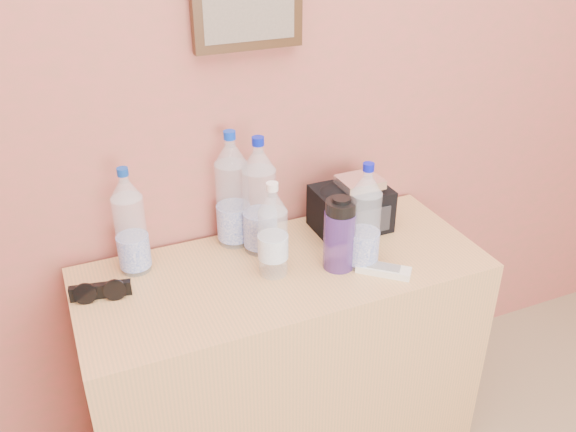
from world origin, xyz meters
The scene contains 12 objects.
picture_frame centered at (-0.07, 1.98, 1.40)m, with size 0.30×0.03×0.25m, color #382311, non-canonical shape.
dresser centered at (-0.07, 1.74, 0.36)m, with size 1.15×0.48×0.72m, color #A88246.
pet_large_a centered at (-0.45, 1.89, 0.86)m, with size 0.08×0.08×0.31m.
pet_large_b centered at (-0.15, 1.93, 0.88)m, with size 0.10×0.10×0.35m.
pet_large_c centered at (-0.09, 1.86, 0.87)m, with size 0.10×0.10×0.35m.
pet_large_d centered at (0.14, 1.66, 0.86)m, with size 0.08×0.08×0.31m.
pet_small centered at (-0.11, 1.73, 0.84)m, with size 0.08×0.08×0.28m.
nalgene_bottle centered at (0.07, 1.68, 0.83)m, with size 0.09×0.09×0.22m.
sunglasses centered at (-0.56, 1.80, 0.74)m, with size 0.16×0.06×0.04m, color black, non-canonical shape.
ac_remote centered at (0.17, 1.60, 0.73)m, with size 0.15×0.05×0.02m, color silver.
toiletry_bag centered at (0.21, 1.86, 0.80)m, with size 0.23×0.16×0.15m, color black, non-canonical shape.
foil_packet centered at (0.22, 1.84, 0.89)m, with size 0.12×0.10×0.03m, color white.
Camera 1 is at (-0.62, 0.42, 1.68)m, focal length 38.00 mm.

